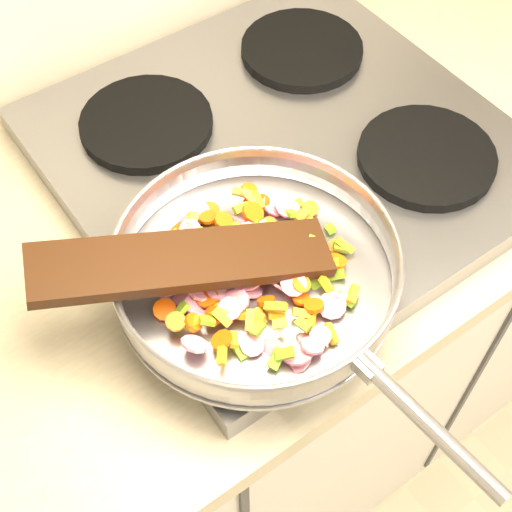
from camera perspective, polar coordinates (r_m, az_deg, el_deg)
cooktop at (r=1.03m, az=2.19°, el=8.21°), size 0.60×0.60×0.04m
grate_fl at (r=0.88m, az=0.41°, el=0.28°), size 0.19×0.19×0.02m
grate_fr at (r=1.01m, az=13.49°, el=7.75°), size 0.19×0.19×0.02m
grate_bl at (r=1.04m, az=-8.77°, el=10.47°), size 0.19×0.19×0.02m
grate_br at (r=1.16m, az=3.69°, el=16.17°), size 0.19×0.19×0.02m
saute_pan at (r=0.82m, az=0.10°, el=-0.86°), size 0.37×0.54×0.06m
vegetable_heap at (r=0.84m, az=-0.32°, el=-0.95°), size 0.25×0.26×0.05m
wooden_spatula at (r=0.80m, az=-5.76°, el=-0.38°), size 0.34×0.20×0.08m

